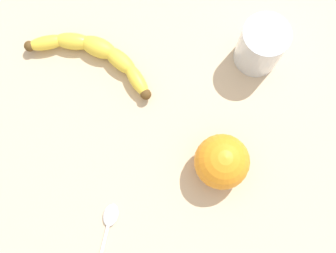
% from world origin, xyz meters
% --- Properties ---
extents(wooden_tabletop, '(1.20, 1.20, 0.03)m').
position_xyz_m(wooden_tabletop, '(0.00, 0.00, 0.01)').
color(wooden_tabletop, '#CBB291').
rests_on(wooden_tabletop, ground).
extents(banana, '(0.17, 0.19, 0.03)m').
position_xyz_m(banana, '(-0.08, 0.12, 0.05)').
color(banana, yellow).
rests_on(banana, wooden_tabletop).
extents(smoothie_glass, '(0.08, 0.08, 0.09)m').
position_xyz_m(smoothie_glass, '(0.17, 0.00, 0.07)').
color(smoothie_glass, silver).
rests_on(smoothie_glass, wooden_tabletop).
extents(orange_fruit, '(0.09, 0.09, 0.09)m').
position_xyz_m(orange_fruit, '(0.02, -0.14, 0.07)').
color(orange_fruit, orange).
rests_on(orange_fruit, wooden_tabletop).
extents(teaspoon, '(0.08, 0.10, 0.01)m').
position_xyz_m(teaspoon, '(-0.18, -0.14, 0.03)').
color(teaspoon, silver).
rests_on(teaspoon, wooden_tabletop).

